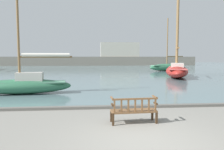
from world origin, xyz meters
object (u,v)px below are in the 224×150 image
Objects in this scene: park_bench at (134,110)px; sailboat_mid_port at (23,84)px; sailboat_far_port at (168,67)px; sailboat_nearest_starboard at (177,69)px.

sailboat_mid_port is (-5.63, 6.13, 0.23)m from park_bench.
sailboat_far_port is at bearing 68.25° from park_bench.
park_bench is 0.15× the size of sailboat_nearest_starboard.
sailboat_mid_port is 16.87m from sailboat_nearest_starboard.
park_bench is 18.00m from sailboat_nearest_starboard.
sailboat_mid_port reaches higher than park_bench.
park_bench is 0.19× the size of sailboat_far_port.
sailboat_far_port is 0.76× the size of sailboat_nearest_starboard.
sailboat_nearest_starboard reaches higher than sailboat_mid_port.
sailboat_nearest_starboard reaches higher than sailboat_far_port.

